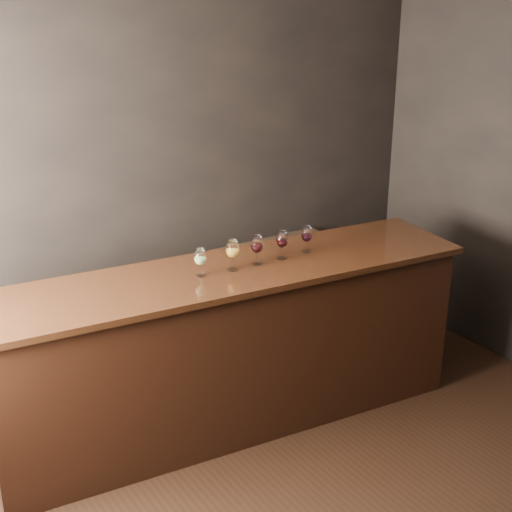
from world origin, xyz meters
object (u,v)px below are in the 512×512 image
glass_white (200,258)px  glass_red_a (257,245)px  bar_counter (230,351)px  back_bar_shelf (200,316)px  glass_red_b (282,240)px  glass_amber (232,250)px  glass_red_c (307,235)px

glass_white → glass_red_a: 0.41m
bar_counter → back_bar_shelf: size_ratio=1.28×
glass_red_b → glass_amber: bearing=178.4°
glass_red_b → glass_red_c: size_ratio=1.05×
back_bar_shelf → glass_red_a: bearing=-89.1°
bar_counter → glass_red_c: size_ratio=17.24×
glass_white → glass_amber: 0.23m
bar_counter → back_bar_shelf: bearing=82.4°
bar_counter → glass_red_c: bearing=5.0°
glass_red_a → glass_red_c: size_ratio=1.07×
glass_white → glass_red_b: (0.61, -0.04, 0.01)m
glass_amber → glass_red_b: glass_amber is taller
bar_counter → glass_white: (-0.20, 0.01, 0.72)m
glass_red_a → glass_red_c: bearing=-0.0°
glass_amber → bar_counter: bearing=148.8°
glass_amber → glass_red_a: (0.19, -0.00, -0.00)m
back_bar_shelf → glass_red_a: size_ratio=12.57×
bar_counter → glass_red_a: glass_red_a is taller
glass_white → glass_amber: size_ratio=0.89×
bar_counter → glass_amber: glass_amber is taller
glass_red_b → glass_red_a: bearing=177.6°
glass_amber → glass_red_c: (0.60, -0.00, -0.01)m
back_bar_shelf → glass_red_a: (0.01, -0.80, 0.84)m
back_bar_shelf → glass_white: size_ratio=13.71×
glass_white → glass_amber: glass_amber is taller
bar_counter → back_bar_shelf: bar_counter is taller
glass_red_a → back_bar_shelf: bearing=90.9°
glass_amber → glass_white: bearing=173.4°
glass_amber → glass_red_b: 0.38m
glass_red_b → glass_red_c: (0.21, 0.01, -0.01)m
glass_white → glass_amber: (0.22, -0.03, 0.02)m
glass_red_a → glass_red_b: (0.20, -0.01, -0.00)m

